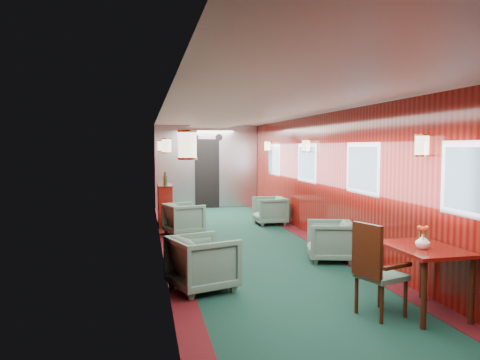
{
  "coord_description": "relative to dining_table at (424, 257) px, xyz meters",
  "views": [
    {
      "loc": [
        -1.77,
        -7.62,
        1.79
      ],
      "look_at": [
        0.0,
        1.06,
        1.15
      ],
      "focal_mm": 35.0,
      "sensor_mm": 36.0,
      "label": 1
    }
  ],
  "objects": [
    {
      "name": "flower_vase",
      "position": [
        -0.08,
        -0.09,
        0.19
      ],
      "size": [
        0.17,
        0.17,
        0.15
      ],
      "primitive_type": "imported",
      "rotation": [
        0.0,
        0.0,
        -0.17
      ],
      "color": "white",
      "rests_on": "dining_table"
    },
    {
      "name": "armchair_left_far",
      "position": [
        -2.15,
        5.03,
        -0.28
      ],
      "size": [
        0.89,
        0.87,
        0.64
      ],
      "primitive_type": "imported",
      "rotation": [
        0.0,
        0.0,
        1.89
      ],
      "color": "#1F483E",
      "rests_on": "ground"
    },
    {
      "name": "dining_table",
      "position": [
        0.0,
        0.0,
        0.0
      ],
      "size": [
        0.69,
        0.97,
        0.72
      ],
      "rotation": [
        0.0,
        0.0,
        0.02
      ],
      "color": "maroon",
      "rests_on": "ground"
    },
    {
      "name": "armchair_left_near",
      "position": [
        -2.22,
        1.27,
        -0.26
      ],
      "size": [
        0.95,
        0.94,
        0.68
      ],
      "primitive_type": "imported",
      "rotation": [
        0.0,
        0.0,
        1.91
      ],
      "color": "#1F483E",
      "rests_on": "ground"
    },
    {
      "name": "side_chair",
      "position": [
        -0.57,
        -0.01,
        -0.06
      ],
      "size": [
        0.56,
        0.57,
        1.0
      ],
      "rotation": [
        0.0,
        0.0,
        0.33
      ],
      "color": "#1F483E",
      "rests_on": "ground"
    },
    {
      "name": "windows_right",
      "position": [
        0.35,
        3.44,
        0.85
      ],
      "size": [
        0.02,
        8.6,
        0.8
      ],
      "color": "#B7B9BE",
      "rests_on": "ground"
    },
    {
      "name": "credenza",
      "position": [
        -2.48,
        6.26,
        -0.13
      ],
      "size": [
        0.32,
        1.04,
        1.2
      ],
      "color": "maroon",
      "rests_on": "ground"
    },
    {
      "name": "room",
      "position": [
        -1.14,
        3.19,
        1.03
      ],
      "size": [
        12.0,
        12.1,
        2.4
      ],
      "color": "#0D3125",
      "rests_on": "ground"
    },
    {
      "name": "armchair_right_far",
      "position": [
        -0.12,
        5.86,
        -0.28
      ],
      "size": [
        0.71,
        0.69,
        0.64
      ],
      "primitive_type": "imported",
      "rotation": [
        0.0,
        0.0,
        -1.55
      ],
      "color": "#1F483E",
      "rests_on": "ground"
    },
    {
      "name": "bulkhead",
      "position": [
        -1.14,
        9.1,
        0.58
      ],
      "size": [
        2.98,
        0.17,
        2.39
      ],
      "color": "#B4B8BC",
      "rests_on": "ground"
    },
    {
      "name": "armchair_right_near",
      "position": [
        -0.09,
        2.36,
        -0.29
      ],
      "size": [
        0.84,
        0.83,
        0.63
      ],
      "primitive_type": "imported",
      "rotation": [
        0.0,
        0.0,
        -1.84
      ],
      "color": "#1F483E",
      "rests_on": "ground"
    },
    {
      "name": "wall_sconces",
      "position": [
        -1.14,
        3.76,
        1.19
      ],
      "size": [
        2.97,
        7.97,
        0.25
      ],
      "color": "beige",
      "rests_on": "ground"
    }
  ]
}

